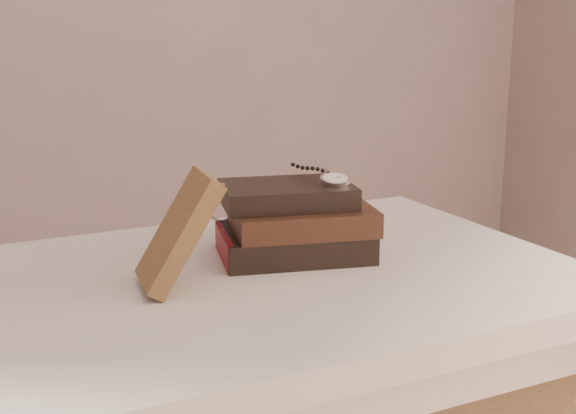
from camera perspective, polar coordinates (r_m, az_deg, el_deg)
name	(u,v)px	position (r m, az deg, el deg)	size (l,w,h in m)	color
table	(218,343)	(1.09, -5.10, -9.85)	(1.00, 0.60, 0.75)	beige
book_stack	(295,223)	(1.14, 0.51, -1.17)	(0.24, 0.20, 0.11)	black
journal	(179,232)	(1.01, -7.95, -1.79)	(0.02, 0.10, 0.16)	#48321B
pocket_watch	(333,179)	(1.13, 3.29, 2.06)	(0.05, 0.15, 0.02)	silver
eyeglasses	(235,207)	(1.19, -3.88, 0.02)	(0.11, 0.12, 0.04)	silver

